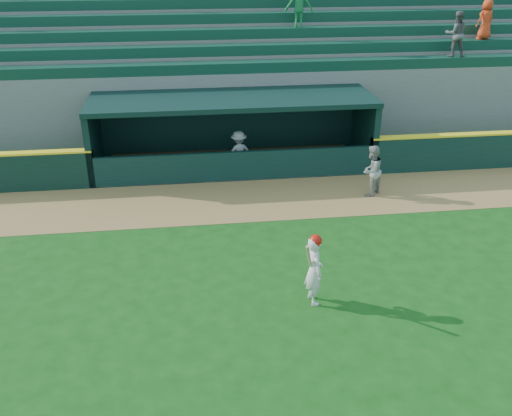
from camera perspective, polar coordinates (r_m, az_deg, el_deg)
The scene contains 7 objects.
ground at distance 13.01m, azimuth 0.92°, elevation -8.20°, with size 120.00×120.00×0.00m, color #124310.
warning_track at distance 17.27m, azimuth -1.41°, elevation 0.78°, with size 40.00×3.00×0.01m, color olive.
dugout_player_front at distance 17.71m, azimuth 11.47°, elevation 3.68°, with size 0.77×0.60×1.59m, color gray.
dugout_player_inside at distance 19.04m, azimuth -1.73°, elevation 5.57°, with size 0.95×0.55×1.48m, color #9B9B96.
dugout at distance 19.67m, azimuth -2.42°, elevation 8.12°, with size 9.40×2.80×2.46m.
stands at distance 23.83m, azimuth -3.43°, elevation 13.75°, with size 34.50×6.27×7.40m.
batter_at_plate at distance 12.26m, azimuth 5.84°, elevation -6.05°, with size 0.54×0.77×1.65m.
Camera 1 is at (-1.60, -10.71, 7.20)m, focal length 40.00 mm.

